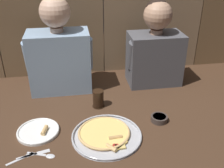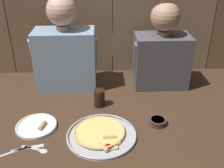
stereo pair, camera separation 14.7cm
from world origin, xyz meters
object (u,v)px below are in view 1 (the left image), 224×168
(dinner_plate, at_px, (38,131))
(dipping_bowl, at_px, (159,118))
(drinking_glass, at_px, (98,99))
(pizza_tray, at_px, (106,134))
(diner_left, at_px, (59,50))
(diner_right, at_px, (155,47))

(dinner_plate, height_order, dipping_bowl, dinner_plate)
(drinking_glass, bearing_deg, dipping_bowl, -32.64)
(pizza_tray, bearing_deg, diner_left, 112.29)
(dinner_plate, height_order, diner_right, diner_right)
(diner_right, bearing_deg, drinking_glass, -148.27)
(dipping_bowl, bearing_deg, diner_left, 139.17)
(pizza_tray, xyz_separation_m, dipping_bowl, (0.31, 0.08, 0.01))
(dinner_plate, distance_m, diner_left, 0.55)
(diner_right, bearing_deg, dinner_plate, -148.67)
(drinking_glass, height_order, diner_left, diner_left)
(diner_left, bearing_deg, dipping_bowl, -40.83)
(drinking_glass, relative_size, diner_left, 0.17)
(dinner_plate, bearing_deg, dipping_bowl, -0.03)
(pizza_tray, xyz_separation_m, drinking_glass, (-0.01, 0.29, 0.04))
(dipping_bowl, relative_size, diner_left, 0.15)
(diner_left, height_order, diner_right, diner_left)
(dinner_plate, xyz_separation_m, dipping_bowl, (0.66, -0.00, 0.01))
(diner_right, bearing_deg, diner_left, -179.99)
(dipping_bowl, distance_m, diner_right, 0.53)
(pizza_tray, height_order, diner_left, diner_left)
(dinner_plate, distance_m, drinking_glass, 0.40)
(pizza_tray, distance_m, drinking_glass, 0.29)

